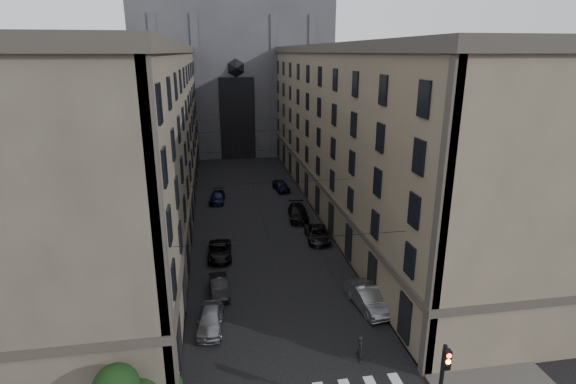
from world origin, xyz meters
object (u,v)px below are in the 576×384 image
car_right_far (281,186)px  pedestrian (360,349)px  gothic_tower (232,53)px  car_right_midnear (318,234)px  car_right_midfar (298,213)px  car_left_far (217,197)px  car_left_midnear (219,286)px  traffic_light_right (442,381)px  car_left_near (210,320)px  car_left_midfar (220,251)px  car_right_near (368,298)px

car_right_far → pedestrian: size_ratio=2.38×
gothic_tower → pedestrian: bearing=-86.8°
car_right_midnear → car_right_midfar: car_right_midfar is taller
gothic_tower → car_right_midfar: (4.64, -42.35, -17.06)m
car_left_far → pedestrian: size_ratio=2.49×
car_left_midnear → car_right_midnear: 13.35m
car_left_far → gothic_tower: bearing=89.4°
traffic_light_right → pedestrian: (-1.87, 6.08, -2.41)m
car_left_near → car_right_far: 32.27m
car_left_near → pedestrian: 10.18m
car_left_midfar → pedestrian: (8.03, -16.03, 0.24)m
car_left_far → car_right_midnear: (9.63, -13.78, 0.02)m
traffic_light_right → car_right_midfar: traffic_light_right is taller
traffic_light_right → car_right_midfar: bearing=91.8°
traffic_light_right → car_right_near: 11.98m
car_left_far → car_right_midfar: 11.64m
car_right_near → car_right_midnear: car_right_near is taller
gothic_tower → car_left_near: size_ratio=13.79×
car_left_midnear → car_right_near: 11.38m
car_right_near → car_left_midnear: bearing=152.7°
car_right_midfar → pedestrian: (-0.91, -24.61, 0.14)m
car_right_far → gothic_tower: bearing=90.4°
car_right_midnear → car_right_midfar: (-0.79, 6.21, 0.09)m
car_right_far → car_left_near: bearing=-115.0°
gothic_tower → car_right_far: size_ratio=13.88×
car_left_near → car_left_midfar: size_ratio=0.92×
car_left_midfar → car_right_midfar: 12.39m
car_right_midnear → gothic_tower: bearing=100.9°
car_left_far → car_right_midfar: car_right_midfar is taller
gothic_tower → car_right_near: bearing=-84.2°
car_right_midnear → car_left_far: bearing=129.5°
car_left_far → car_right_midnear: bearing=-48.8°
traffic_light_right → car_left_far: bearing=104.4°
car_left_near → car_right_near: (11.39, 0.74, 0.09)m
car_left_far → car_right_far: 9.31m
car_right_midfar → car_right_far: bearing=96.7°
car_right_far → car_right_near: bearing=-94.3°
car_left_midnear → car_right_midfar: bearing=54.7°
car_right_midfar → car_left_midfar: bearing=-130.6°
traffic_light_right → car_right_near: bearing=87.1°
car_right_far → car_left_far: bearing=-165.5°
car_right_near → car_right_far: bearing=85.9°
pedestrian → car_left_midfar: bearing=31.9°
car_right_midnear → car_left_midnear: bearing=-133.6°
car_left_far → pedestrian: bearing=-69.9°
car_right_midfar → gothic_tower: bearing=101.8°
car_left_far → car_right_near: bearing=-62.4°
car_left_midnear → pedestrian: (8.24, -9.49, 0.24)m
car_left_midfar → car_right_midnear: 10.02m
car_right_midnear → car_right_far: (-1.01, 17.29, 0.06)m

